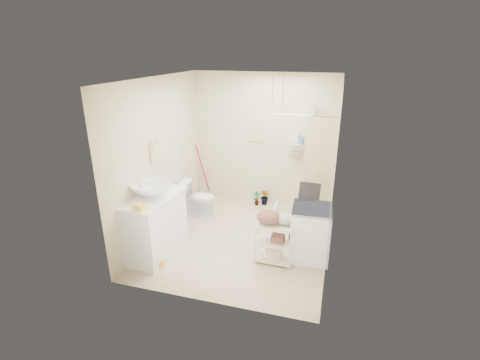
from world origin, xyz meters
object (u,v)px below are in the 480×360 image
(washing_machine, at_px, (310,233))
(laundry_rack, at_px, (275,239))
(toilet, at_px, (198,198))
(vanity, at_px, (154,225))

(washing_machine, height_order, laundry_rack, washing_machine)
(toilet, xyz_separation_m, laundry_rack, (1.69, -1.17, 0.04))
(washing_machine, relative_size, laundry_rack, 1.10)
(washing_machine, bearing_deg, laundry_rack, -155.21)
(vanity, distance_m, laundry_rack, 1.83)
(toilet, distance_m, laundry_rack, 2.06)
(laundry_rack, bearing_deg, toilet, 147.14)
(toilet, bearing_deg, washing_machine, -114.95)
(vanity, relative_size, laundry_rack, 1.45)
(vanity, height_order, toilet, vanity)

